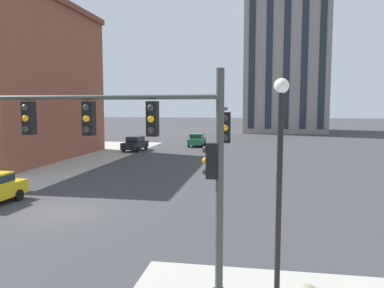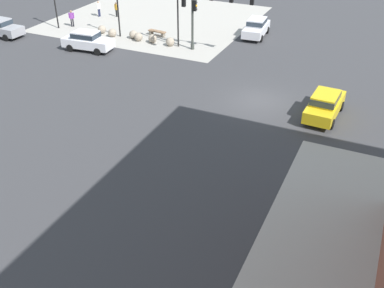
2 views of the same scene
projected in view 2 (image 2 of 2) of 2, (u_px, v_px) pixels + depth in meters
The scene contains 18 objects.
ground_plane at pixel (259, 101), 31.27m from camera, with size 320.00×320.00×0.00m, color #38383A.
sidewalk_corner_slab at pixel (156, 19), 48.18m from camera, with size 20.00×19.00×0.02m, color #A8A399.
traffic_signal_main at pixel (207, 6), 37.36m from camera, with size 6.41×2.09×6.16m.
bollard_sphere_curb_a at pixel (170, 42), 40.67m from camera, with size 0.78×0.78×0.78m, color gray.
bollard_sphere_curb_b at pixel (153, 39), 41.42m from camera, with size 0.78×0.78×0.78m, color gray.
bollard_sphere_curb_c at pixel (138, 37), 41.82m from camera, with size 0.78×0.78×0.78m, color gray.
bollard_sphere_curb_d at pixel (133, 34), 42.42m from camera, with size 0.78×0.78×0.78m, color gray.
bollard_sphere_curb_e at pixel (112, 33), 42.86m from camera, with size 0.78×0.78×0.78m, color gray.
bollard_sphere_curb_f at pixel (102, 29), 43.74m from camera, with size 0.78×0.78×0.78m, color gray.
bench_near_signal at pixel (157, 32), 43.14m from camera, with size 1.85×0.70×0.49m.
pedestrian_near_bench at pixel (116, 9), 48.33m from camera, with size 0.52×0.30×1.54m.
pedestrian_at_curb at pixel (99, 8), 48.36m from camera, with size 0.24×0.55×1.66m.
pedestrian_walking_east at pixel (72, 17), 45.30m from camera, with size 0.48×0.35×1.64m.
street_lamp_corner_near at pixel (178, 6), 38.83m from camera, with size 0.36×0.36×5.89m.
car_main_northbound_near at pixel (256, 27), 42.69m from camera, with size 2.14×4.52×1.68m.
car_main_northbound_far at pixel (87, 40), 39.42m from camera, with size 4.53×2.17×1.68m.
car_main_southbound_far at pixel (0, 27), 42.68m from camera, with size 4.44×1.97×1.68m.
car_cross_westbound at pixel (325, 104), 28.85m from camera, with size 2.06×4.48×1.68m.
Camera 2 is at (-7.57, 27.54, 13.88)m, focal length 42.23 mm.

